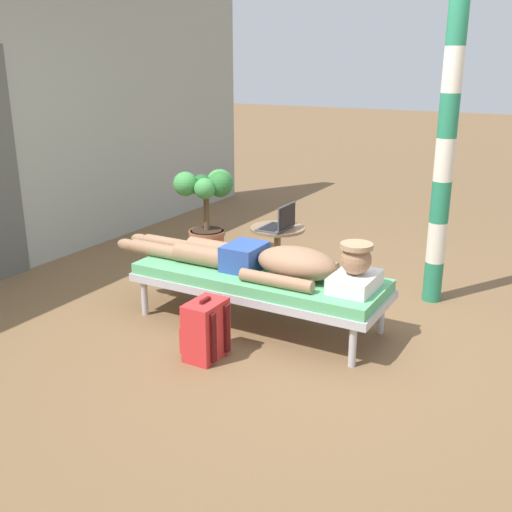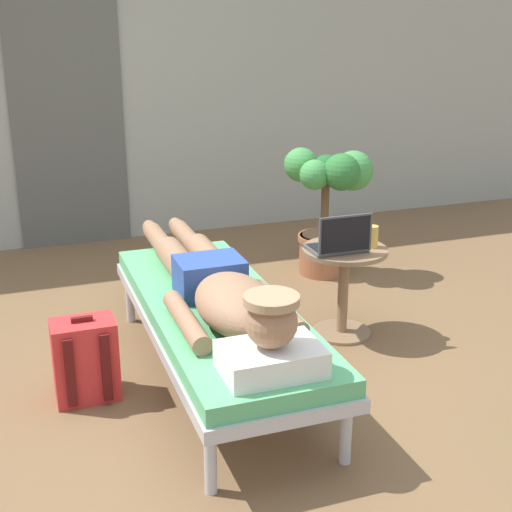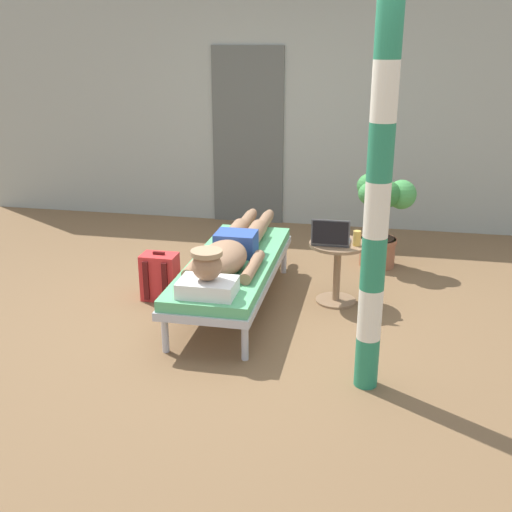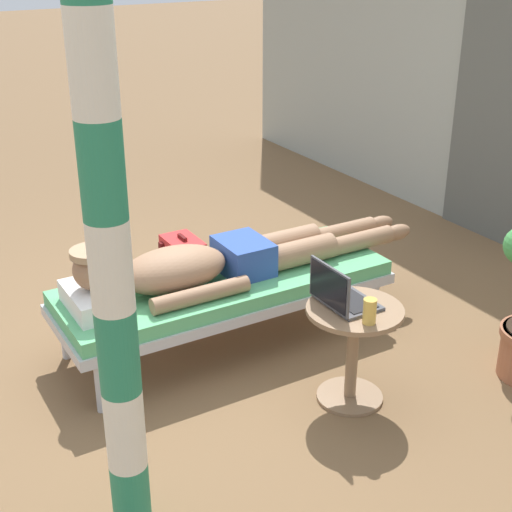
{
  "view_description": "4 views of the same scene",
  "coord_description": "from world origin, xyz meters",
  "px_view_note": "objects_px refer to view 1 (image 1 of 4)",
  "views": [
    {
      "loc": [
        -3.76,
        -1.92,
        1.92
      ],
      "look_at": [
        -0.14,
        0.12,
        0.57
      ],
      "focal_mm": 42.71,
      "sensor_mm": 36.0,
      "label": 1
    },
    {
      "loc": [
        -0.97,
        -2.99,
        1.8
      ],
      "look_at": [
        0.19,
        0.27,
        0.59
      ],
      "focal_mm": 50.41,
      "sensor_mm": 36.0,
      "label": 2
    },
    {
      "loc": [
        1.07,
        -4.44,
        2.12
      ],
      "look_at": [
        0.14,
        0.11,
        0.47
      ],
      "focal_mm": 43.32,
      "sensor_mm": 36.0,
      "label": 3
    },
    {
      "loc": [
        3.24,
        -1.59,
        2.21
      ],
      "look_at": [
        0.12,
        0.25,
        0.59
      ],
      "focal_mm": 51.36,
      "sensor_mm": 36.0,
      "label": 4
    }
  ],
  "objects_px": {
    "laptop": "(280,223)",
    "porch_post": "(444,160)",
    "person_reclining": "(268,260)",
    "potted_plant": "(208,206)",
    "side_table": "(277,246)",
    "drink_glass": "(289,217)",
    "lounge_chair": "(259,281)",
    "backpack": "(205,330)"
  },
  "relations": [
    {
      "from": "backpack",
      "to": "porch_post",
      "type": "bearing_deg",
      "value": -31.12
    },
    {
      "from": "lounge_chair",
      "to": "backpack",
      "type": "distance_m",
      "value": 0.67
    },
    {
      "from": "laptop",
      "to": "potted_plant",
      "type": "distance_m",
      "value": 1.09
    },
    {
      "from": "person_reclining",
      "to": "side_table",
      "type": "height_order",
      "value": "person_reclining"
    },
    {
      "from": "lounge_chair",
      "to": "potted_plant",
      "type": "distance_m",
      "value": 1.71
    },
    {
      "from": "backpack",
      "to": "porch_post",
      "type": "relative_size",
      "value": 0.18
    },
    {
      "from": "lounge_chair",
      "to": "side_table",
      "type": "height_order",
      "value": "side_table"
    },
    {
      "from": "side_table",
      "to": "drink_glass",
      "type": "distance_m",
      "value": 0.28
    },
    {
      "from": "person_reclining",
      "to": "backpack",
      "type": "relative_size",
      "value": 5.12
    },
    {
      "from": "drink_glass",
      "to": "porch_post",
      "type": "distance_m",
      "value": 1.4
    },
    {
      "from": "side_table",
      "to": "backpack",
      "type": "distance_m",
      "value": 1.5
    },
    {
      "from": "laptop",
      "to": "backpack",
      "type": "bearing_deg",
      "value": -172.82
    },
    {
      "from": "backpack",
      "to": "potted_plant",
      "type": "relative_size",
      "value": 0.48
    },
    {
      "from": "potted_plant",
      "to": "porch_post",
      "type": "xyz_separation_m",
      "value": [
        -0.05,
        -2.26,
        0.64
      ]
    },
    {
      "from": "side_table",
      "to": "laptop",
      "type": "height_order",
      "value": "laptop"
    },
    {
      "from": "laptop",
      "to": "backpack",
      "type": "distance_m",
      "value": 1.48
    },
    {
      "from": "person_reclining",
      "to": "side_table",
      "type": "bearing_deg",
      "value": 23.07
    },
    {
      "from": "side_table",
      "to": "porch_post",
      "type": "distance_m",
      "value": 1.56
    },
    {
      "from": "laptop",
      "to": "drink_glass",
      "type": "xyz_separation_m",
      "value": [
        0.21,
        0.02,
        0.0
      ]
    },
    {
      "from": "potted_plant",
      "to": "person_reclining",
      "type": "bearing_deg",
      "value": -131.94
    },
    {
      "from": "backpack",
      "to": "potted_plant",
      "type": "distance_m",
      "value": 2.2
    },
    {
      "from": "drink_glass",
      "to": "lounge_chair",
      "type": "bearing_deg",
      "value": -166.24
    },
    {
      "from": "person_reclining",
      "to": "porch_post",
      "type": "relative_size",
      "value": 0.93
    },
    {
      "from": "person_reclining",
      "to": "laptop",
      "type": "bearing_deg",
      "value": 21.43
    },
    {
      "from": "laptop",
      "to": "drink_glass",
      "type": "height_order",
      "value": "laptop"
    },
    {
      "from": "person_reclining",
      "to": "porch_post",
      "type": "xyz_separation_m",
      "value": [
        1.12,
        -0.95,
        0.65
      ]
    },
    {
      "from": "lounge_chair",
      "to": "side_table",
      "type": "xyz_separation_m",
      "value": [
        0.83,
        0.27,
        0.01
      ]
    },
    {
      "from": "lounge_chair",
      "to": "backpack",
      "type": "bearing_deg",
      "value": 176.04
    },
    {
      "from": "laptop",
      "to": "person_reclining",
      "type": "bearing_deg",
      "value": -158.57
    },
    {
      "from": "porch_post",
      "to": "drink_glass",
      "type": "bearing_deg",
      "value": 96.46
    },
    {
      "from": "drink_glass",
      "to": "backpack",
      "type": "relative_size",
      "value": 0.29
    },
    {
      "from": "drink_glass",
      "to": "porch_post",
      "type": "height_order",
      "value": "porch_post"
    },
    {
      "from": "side_table",
      "to": "backpack",
      "type": "relative_size",
      "value": 1.23
    },
    {
      "from": "side_table",
      "to": "drink_glass",
      "type": "height_order",
      "value": "drink_glass"
    },
    {
      "from": "drink_glass",
      "to": "potted_plant",
      "type": "bearing_deg",
      "value": 78.76
    },
    {
      "from": "laptop",
      "to": "porch_post",
      "type": "relative_size",
      "value": 0.13
    },
    {
      "from": "side_table",
      "to": "potted_plant",
      "type": "bearing_deg",
      "value": 70.06
    },
    {
      "from": "person_reclining",
      "to": "potted_plant",
      "type": "height_order",
      "value": "potted_plant"
    },
    {
      "from": "lounge_chair",
      "to": "drink_glass",
      "type": "relative_size",
      "value": 15.52
    },
    {
      "from": "lounge_chair",
      "to": "backpack",
      "type": "relative_size",
      "value": 4.53
    },
    {
      "from": "drink_glass",
      "to": "potted_plant",
      "type": "distance_m",
      "value": 1.01
    },
    {
      "from": "porch_post",
      "to": "person_reclining",
      "type": "bearing_deg",
      "value": 139.89
    }
  ]
}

